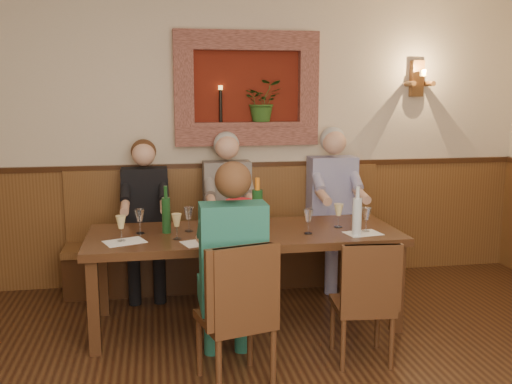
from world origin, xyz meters
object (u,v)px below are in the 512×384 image
(chair_near_right, at_px, (362,325))
(person_bench_left, at_px, (146,231))
(spittoon_bucket, at_px, (240,216))
(water_bottle, at_px, (357,216))
(wine_bottle_green_a, at_px, (257,211))
(wine_bottle_green_b, at_px, (166,214))
(dining_table, at_px, (245,241))
(bench, at_px, (229,251))
(person_bench_mid, at_px, (228,225))
(person_bench_right, at_px, (334,219))
(chair_near_left, at_px, (236,343))
(person_chair_front, at_px, (232,287))

(chair_near_right, height_order, person_bench_left, person_bench_left)
(spittoon_bucket, xyz_separation_m, water_bottle, (0.85, -0.27, 0.03))
(wine_bottle_green_a, distance_m, wine_bottle_green_b, 0.70)
(dining_table, height_order, chair_near_right, chair_near_right)
(chair_near_right, relative_size, person_bench_left, 0.61)
(bench, xyz_separation_m, chair_near_right, (0.69, -1.72, -0.08))
(person_bench_mid, distance_m, person_bench_right, 1.02)
(spittoon_bucket, distance_m, wine_bottle_green_b, 0.57)
(chair_near_left, distance_m, water_bottle, 1.37)
(chair_near_left, bearing_deg, wine_bottle_green_b, 97.31)
(chair_near_left, relative_size, person_bench_mid, 0.64)
(person_bench_right, height_order, spittoon_bucket, person_bench_right)
(dining_table, bearing_deg, person_bench_left, 132.55)
(person_bench_right, xyz_separation_m, water_bottle, (-0.19, -1.11, 0.28))
(chair_near_right, bearing_deg, bench, 117.36)
(bench, relative_size, spittoon_bucket, 11.97)
(chair_near_left, height_order, wine_bottle_green_a, wine_bottle_green_a)
(spittoon_bucket, bearing_deg, person_bench_left, 131.13)
(person_bench_right, distance_m, water_bottle, 1.16)
(dining_table, distance_m, person_chair_front, 0.81)
(chair_near_right, xyz_separation_m, spittoon_bucket, (-0.72, 0.78, 0.63))
(person_bench_mid, xyz_separation_m, person_bench_right, (1.02, -0.00, 0.02))
(dining_table, bearing_deg, bench, 90.00)
(person_bench_left, bearing_deg, person_chair_front, -70.81)
(bench, distance_m, chair_near_left, 1.90)
(bench, distance_m, spittoon_bucket, 1.09)
(wine_bottle_green_a, bearing_deg, bench, 94.21)
(person_chair_front, bearing_deg, chair_near_left, -88.38)
(person_bench_left, relative_size, spittoon_bucket, 5.60)
(wine_bottle_green_b, bearing_deg, person_chair_front, -65.01)
(chair_near_right, xyz_separation_m, person_bench_mid, (-0.71, 1.61, 0.36))
(person_bench_mid, xyz_separation_m, wine_bottle_green_a, (0.10, -0.96, 0.33))
(person_chair_front, bearing_deg, wine_bottle_green_a, 66.26)
(spittoon_bucket, bearing_deg, dining_table, 1.32)
(person_bench_left, height_order, person_bench_mid, person_bench_mid)
(bench, distance_m, person_chair_front, 1.75)
(chair_near_right, distance_m, person_bench_mid, 1.80)
(bench, bearing_deg, wine_bottle_green_b, -124.13)
(chair_near_left, relative_size, water_bottle, 2.51)
(person_chair_front, xyz_separation_m, wine_bottle_green_b, (-0.39, 0.84, 0.32))
(wine_bottle_green_b, bearing_deg, dining_table, -5.83)
(chair_near_left, height_order, spittoon_bucket, spittoon_bucket)
(person_bench_left, height_order, wine_bottle_green_b, person_bench_left)
(person_bench_right, bearing_deg, wine_bottle_green_a, -133.70)
(person_chair_front, relative_size, water_bottle, 3.74)
(bench, height_order, wine_bottle_green_a, wine_bottle_green_a)
(person_chair_front, bearing_deg, dining_table, 75.11)
(chair_near_left, bearing_deg, chair_near_right, -3.34)
(person_bench_right, distance_m, person_chair_front, 2.01)
(wine_bottle_green_b, bearing_deg, person_bench_right, 25.85)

